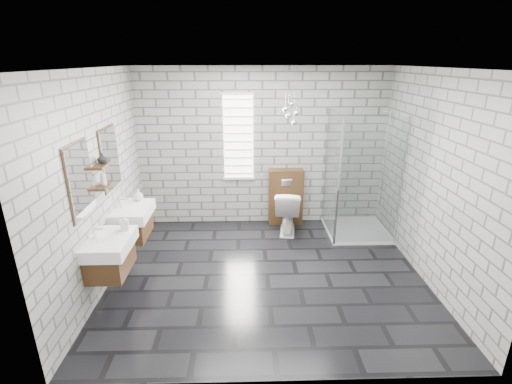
{
  "coord_description": "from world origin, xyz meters",
  "views": [
    {
      "loc": [
        -0.27,
        -4.41,
        2.8
      ],
      "look_at": [
        -0.14,
        0.35,
        1.08
      ],
      "focal_mm": 26.0,
      "sensor_mm": 36.0,
      "label": 1
    }
  ],
  "objects_px": {
    "vanity_left": "(107,245)",
    "cistern_panel": "(286,197)",
    "toilet": "(288,211)",
    "shower_enclosure": "(354,207)",
    "vanity_right": "(130,213)"
  },
  "relations": [
    {
      "from": "vanity_left",
      "to": "cistern_panel",
      "type": "height_order",
      "value": "vanity_left"
    },
    {
      "from": "cistern_panel",
      "to": "toilet",
      "type": "distance_m",
      "value": 0.36
    },
    {
      "from": "vanity_left",
      "to": "shower_enclosure",
      "type": "relative_size",
      "value": 0.77
    },
    {
      "from": "cistern_panel",
      "to": "toilet",
      "type": "relative_size",
      "value": 1.34
    },
    {
      "from": "vanity_left",
      "to": "vanity_right",
      "type": "bearing_deg",
      "value": 90.0
    },
    {
      "from": "vanity_right",
      "to": "shower_enclosure",
      "type": "relative_size",
      "value": 0.77
    },
    {
      "from": "vanity_left",
      "to": "toilet",
      "type": "relative_size",
      "value": 2.11
    },
    {
      "from": "vanity_left",
      "to": "toilet",
      "type": "height_order",
      "value": "vanity_left"
    },
    {
      "from": "shower_enclosure",
      "to": "cistern_panel",
      "type": "bearing_deg",
      "value": 154.4
    },
    {
      "from": "vanity_left",
      "to": "shower_enclosure",
      "type": "xyz_separation_m",
      "value": [
        3.41,
        1.71,
        -0.25
      ]
    },
    {
      "from": "vanity_right",
      "to": "toilet",
      "type": "bearing_deg",
      "value": 22.12
    },
    {
      "from": "vanity_left",
      "to": "vanity_right",
      "type": "distance_m",
      "value": 0.94
    },
    {
      "from": "cistern_panel",
      "to": "toilet",
      "type": "bearing_deg",
      "value": -90.0
    },
    {
      "from": "vanity_left",
      "to": "shower_enclosure",
      "type": "height_order",
      "value": "shower_enclosure"
    },
    {
      "from": "vanity_right",
      "to": "shower_enclosure",
      "type": "distance_m",
      "value": 3.5
    }
  ]
}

